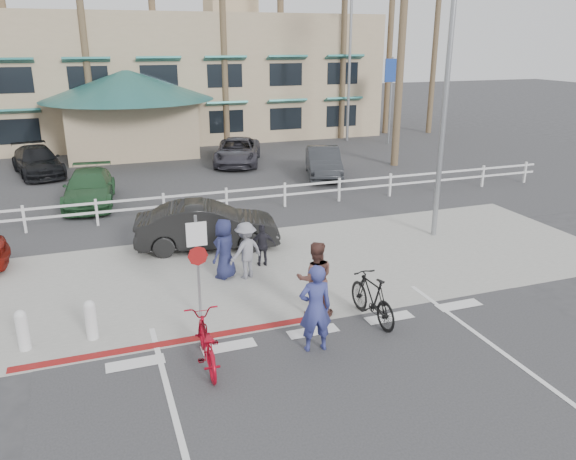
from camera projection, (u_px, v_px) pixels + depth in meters
name	position (u px, v px, depth m)	size (l,w,h in m)	color
ground	(323.00, 344.00, 12.44)	(140.00, 140.00, 0.00)	#333335
bike_path	(365.00, 395.00, 10.66)	(12.00, 16.00, 0.01)	#333335
sidewalk_plaza	(263.00, 270.00, 16.45)	(22.00, 7.00, 0.01)	gray
cross_street	(229.00, 229.00, 20.01)	(40.00, 5.00, 0.01)	#333335
parking_lot	(184.00, 173.00, 28.48)	(50.00, 16.00, 0.01)	#333335
curb_red	(179.00, 341.00, 12.55)	(7.00, 0.25, 0.02)	maroon
rail_fence	(229.00, 200.00, 21.80)	(29.40, 0.16, 1.00)	silver
building	(175.00, 51.00, 38.89)	(28.00, 16.00, 11.30)	tan
sign_post	(198.00, 262.00, 13.20)	(0.50, 0.10, 2.90)	gray
bollard_0	(91.00, 320.00, 12.53)	(0.26, 0.26, 0.95)	silver
bollard_1	(23.00, 330.00, 12.08)	(0.26, 0.26, 0.95)	silver
streetlight_0	(445.00, 103.00, 17.97)	(0.60, 2.00, 9.00)	gray
streetlight_1	(349.00, 67.00, 36.14)	(0.60, 2.00, 9.50)	gray
info_sign	(391.00, 100.00, 35.62)	(1.20, 0.16, 5.60)	navy
palm_2	(3.00, 9.00, 30.48)	(4.00, 4.00, 16.00)	#14351A
palm_3	(83.00, 29.00, 31.19)	(4.00, 4.00, 14.00)	#14351A
palm_4	(153.00, 20.00, 33.20)	(4.00, 4.00, 15.00)	#14351A
palm_5	(224.00, 38.00, 33.91)	(4.00, 4.00, 13.00)	#14351A
palm_6	(280.00, 5.00, 35.44)	(4.00, 4.00, 17.00)	#14351A
palm_7	(344.00, 30.00, 36.31)	(4.00, 4.00, 14.00)	#14351A
palm_8	(391.00, 23.00, 38.32)	(4.00, 4.00, 15.00)	#14351A
palm_9	(436.00, 38.00, 38.71)	(4.00, 4.00, 13.00)	#14351A
palm_11	(403.00, 27.00, 27.97)	(4.00, 4.00, 14.00)	#14351A
bike_red	(206.00, 342.00, 11.48)	(0.71, 2.03, 1.07)	#9B0617
rider_red	(315.00, 308.00, 11.93)	(0.72, 0.48, 1.98)	navy
bike_black	(372.00, 298.00, 13.34)	(0.55, 1.96, 1.18)	black
rider_black	(315.00, 279.00, 13.52)	(0.92, 0.72, 1.89)	brown
pedestrian_a	(246.00, 250.00, 15.68)	(1.06, 0.61, 1.64)	gray
pedestrian_child	(263.00, 245.00, 16.58)	(0.75, 0.31, 1.28)	#222128
pedestrian_b	(225.00, 249.00, 15.68)	(0.85, 0.55, 1.73)	#1F234B
car_white_sedan	(207.00, 226.00, 18.00)	(1.58, 4.53, 1.49)	black
lot_car_1	(89.00, 188.00, 22.88)	(1.89, 4.65, 1.35)	#26542F
lot_car_3	(323.00, 162.00, 27.45)	(1.52, 4.37, 1.44)	#26282B
lot_car_4	(38.00, 161.00, 27.83)	(1.95, 4.79, 1.39)	black
lot_car_5	(237.00, 151.00, 30.32)	(2.27, 4.93, 1.37)	#35343D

